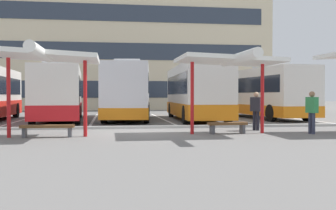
{
  "coord_description": "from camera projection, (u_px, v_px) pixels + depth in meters",
  "views": [
    {
      "loc": [
        -1.24,
        -16.57,
        1.54
      ],
      "look_at": [
        1.79,
        4.15,
        1.03
      ],
      "focal_mm": 43.3,
      "sensor_mm": 36.0,
      "label": 1
    }
  ],
  "objects": [
    {
      "name": "lane_stripe_2",
      "position": [
        94.0,
        120.0,
        25.51
      ],
      "size": [
        0.16,
        14.0,
        0.01
      ],
      "primitive_type": "cube",
      "color": "white",
      "rests_on": "ground"
    },
    {
      "name": "waiting_shelter_1",
      "position": [
        46.0,
        57.0,
        14.52
      ],
      "size": [
        3.72,
        4.98,
        3.16
      ],
      "color": "red",
      "rests_on": "ground"
    },
    {
      "name": "coach_bus_3",
      "position": [
        196.0,
        93.0,
        25.05
      ],
      "size": [
        2.99,
        10.51,
        3.68
      ],
      "color": "silver",
      "rests_on": "ground"
    },
    {
      "name": "coach_bus_4",
      "position": [
        261.0,
        93.0,
        27.52
      ],
      "size": [
        3.47,
        10.87,
        3.61
      ],
      "color": "silver",
      "rests_on": "ground"
    },
    {
      "name": "waiting_passenger_0",
      "position": [
        312.0,
        109.0,
        16.05
      ],
      "size": [
        0.36,
        0.53,
        1.7
      ],
      "color": "#33384C",
      "rests_on": "ground"
    },
    {
      "name": "ground_plane",
      "position": [
        140.0,
        133.0,
        16.61
      ],
      "size": [
        160.0,
        160.0,
        0.0
      ],
      "primitive_type": "plane",
      "color": "slate"
    },
    {
      "name": "coach_bus_1",
      "position": [
        59.0,
        94.0,
        24.43
      ],
      "size": [
        3.09,
        10.19,
        3.47
      ],
      "color": "silver",
      "rests_on": "ground"
    },
    {
      "name": "lane_stripe_4",
      "position": [
        228.0,
        118.0,
        26.77
      ],
      "size": [
        0.16,
        14.0,
        0.01
      ],
      "primitive_type": "cube",
      "color": "white",
      "rests_on": "ground"
    },
    {
      "name": "waiting_passenger_2",
      "position": [
        256.0,
        108.0,
        17.73
      ],
      "size": [
        0.48,
        0.52,
        1.68
      ],
      "color": "black",
      "rests_on": "ground"
    },
    {
      "name": "coach_bus_2",
      "position": [
        129.0,
        92.0,
        26.22
      ],
      "size": [
        3.7,
        11.58,
        3.68
      ],
      "color": "silver",
      "rests_on": "ground"
    },
    {
      "name": "lane_stripe_3",
      "position": [
        163.0,
        119.0,
        26.14
      ],
      "size": [
        0.16,
        14.0,
        0.01
      ],
      "primitive_type": "cube",
      "color": "white",
      "rests_on": "ground"
    },
    {
      "name": "platform_kerb",
      "position": [
        136.0,
        127.0,
        18.73
      ],
      "size": [
        44.0,
        0.24,
        0.12
      ],
      "primitive_type": "cube",
      "color": "#ADADA8",
      "rests_on": "ground"
    },
    {
      "name": "waiting_shelter_2",
      "position": [
        230.0,
        62.0,
        15.87
      ],
      "size": [
        3.9,
        4.87,
        3.08
      ],
      "color": "red",
      "rests_on": "ground"
    },
    {
      "name": "lane_stripe_1",
      "position": [
        22.0,
        120.0,
        24.87
      ],
      "size": [
        0.16,
        14.0,
        0.01
      ],
      "primitive_type": "cube",
      "color": "white",
      "rests_on": "ground"
    },
    {
      "name": "bench_2",
      "position": [
        227.0,
        125.0,
        16.23
      ],
      "size": [
        1.61,
        0.55,
        0.45
      ],
      "color": "brown",
      "rests_on": "ground"
    },
    {
      "name": "lane_stripe_5",
      "position": [
        291.0,
        118.0,
        27.4
      ],
      "size": [
        0.16,
        14.0,
        0.01
      ],
      "primitive_type": "cube",
      "color": "white",
      "rests_on": "ground"
    },
    {
      "name": "bench_1",
      "position": [
        47.0,
        128.0,
        14.8
      ],
      "size": [
        1.93,
        0.48,
        0.45
      ],
      "color": "brown",
      "rests_on": "ground"
    },
    {
      "name": "terminal_building",
      "position": [
        120.0,
        25.0,
        47.71
      ],
      "size": [
        32.7,
        12.73,
        22.38
      ],
      "color": "beige",
      "rests_on": "ground"
    }
  ]
}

